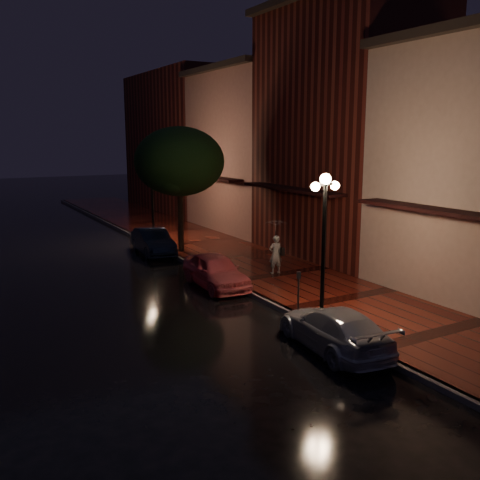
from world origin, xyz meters
TOP-DOWN VIEW (x-y plane):
  - ground at (0.00, 0.00)m, footprint 120.00×120.00m
  - sidewalk at (2.25, 0.00)m, footprint 4.50×60.00m
  - curb at (0.00, 0.00)m, footprint 0.25×60.00m
  - storefront_mid at (7.00, 2.00)m, footprint 5.00×8.00m
  - storefront_far at (7.00, 10.00)m, footprint 5.00×8.00m
  - storefront_extra at (7.00, 20.00)m, footprint 5.00×12.00m
  - streetlamp_near at (0.35, -5.00)m, footprint 0.96×0.36m
  - streetlamp_far at (0.35, 9.00)m, footprint 0.96×0.36m
  - street_tree at (0.61, 5.99)m, footprint 4.16×4.16m
  - pink_car at (-0.60, 0.04)m, footprint 1.66×3.75m
  - navy_car at (-0.60, 6.52)m, footprint 1.61×3.80m
  - silver_car at (-0.60, -6.72)m, footprint 2.05×4.07m
  - woman_with_umbrella at (2.13, 0.19)m, footprint 0.89×0.91m
  - parking_meter at (0.15, -4.10)m, footprint 0.14×0.12m

SIDE VIEW (x-z plane):
  - ground at x=0.00m, z-range 0.00..0.00m
  - sidewalk at x=2.25m, z-range 0.00..0.15m
  - curb at x=0.00m, z-range 0.00..0.15m
  - silver_car at x=-0.60m, z-range 0.00..1.13m
  - navy_car at x=-0.60m, z-range 0.00..1.22m
  - pink_car at x=-0.60m, z-range 0.00..1.25m
  - parking_meter at x=0.15m, z-range 0.28..1.55m
  - woman_with_umbrella at x=2.13m, z-range 0.49..2.63m
  - streetlamp_near at x=0.35m, z-range 0.45..4.76m
  - streetlamp_far at x=0.35m, z-range 0.45..4.76m
  - street_tree at x=0.61m, z-range 1.34..7.14m
  - storefront_far at x=7.00m, z-range 0.00..9.00m
  - storefront_extra at x=7.00m, z-range 0.00..10.00m
  - storefront_mid at x=7.00m, z-range 0.00..11.00m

